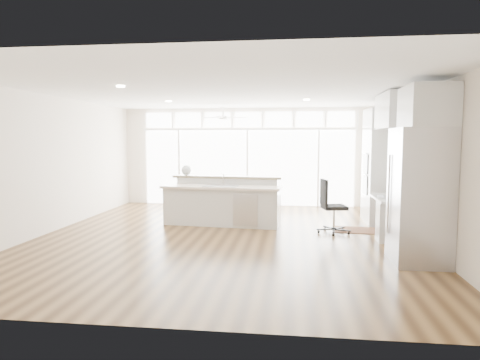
# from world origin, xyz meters

# --- Properties ---
(floor) EXTENTS (7.00, 8.00, 0.02)m
(floor) POSITION_xyz_m (0.00, 0.00, -0.01)
(floor) COLOR #3F2813
(floor) RESTS_ON ground
(ceiling) EXTENTS (7.00, 8.00, 0.02)m
(ceiling) POSITION_xyz_m (0.00, 0.00, 2.70)
(ceiling) COLOR white
(ceiling) RESTS_ON wall_back
(wall_back) EXTENTS (7.00, 0.04, 2.70)m
(wall_back) POSITION_xyz_m (0.00, 4.00, 1.35)
(wall_back) COLOR silver
(wall_back) RESTS_ON floor
(wall_front) EXTENTS (7.00, 0.04, 2.70)m
(wall_front) POSITION_xyz_m (0.00, -4.00, 1.35)
(wall_front) COLOR silver
(wall_front) RESTS_ON floor
(wall_left) EXTENTS (0.04, 8.00, 2.70)m
(wall_left) POSITION_xyz_m (-3.50, 0.00, 1.35)
(wall_left) COLOR silver
(wall_left) RESTS_ON floor
(wall_right) EXTENTS (0.04, 8.00, 2.70)m
(wall_right) POSITION_xyz_m (3.50, 0.00, 1.35)
(wall_right) COLOR silver
(wall_right) RESTS_ON floor
(glass_wall) EXTENTS (5.80, 0.06, 2.08)m
(glass_wall) POSITION_xyz_m (0.00, 3.94, 1.05)
(glass_wall) COLOR white
(glass_wall) RESTS_ON wall_back
(transom_row) EXTENTS (5.90, 0.06, 0.40)m
(transom_row) POSITION_xyz_m (0.00, 3.94, 2.38)
(transom_row) COLOR white
(transom_row) RESTS_ON wall_back
(desk_window) EXTENTS (0.04, 0.85, 0.85)m
(desk_window) POSITION_xyz_m (3.46, 0.30, 1.55)
(desk_window) COLOR silver
(desk_window) RESTS_ON wall_right
(ceiling_fan) EXTENTS (1.16, 1.16, 0.32)m
(ceiling_fan) POSITION_xyz_m (-0.50, 2.80, 2.48)
(ceiling_fan) COLOR white
(ceiling_fan) RESTS_ON ceiling
(recessed_lights) EXTENTS (3.40, 3.00, 0.02)m
(recessed_lights) POSITION_xyz_m (0.00, 0.20, 2.68)
(recessed_lights) COLOR #EDE4C9
(recessed_lights) RESTS_ON ceiling
(oven_cabinet) EXTENTS (0.64, 1.20, 2.50)m
(oven_cabinet) POSITION_xyz_m (3.17, 1.80, 1.25)
(oven_cabinet) COLOR silver
(oven_cabinet) RESTS_ON floor
(desk_nook) EXTENTS (0.72, 1.30, 0.76)m
(desk_nook) POSITION_xyz_m (3.13, 0.30, 0.38)
(desk_nook) COLOR silver
(desk_nook) RESTS_ON floor
(upper_cabinets) EXTENTS (0.64, 1.30, 0.64)m
(upper_cabinets) POSITION_xyz_m (3.17, 0.30, 2.35)
(upper_cabinets) COLOR silver
(upper_cabinets) RESTS_ON wall_right
(refrigerator) EXTENTS (0.76, 0.90, 2.00)m
(refrigerator) POSITION_xyz_m (3.11, -1.35, 1.00)
(refrigerator) COLOR #B8B7BD
(refrigerator) RESTS_ON floor
(fridge_cabinet) EXTENTS (0.64, 0.90, 0.60)m
(fridge_cabinet) POSITION_xyz_m (3.17, -1.35, 2.30)
(fridge_cabinet) COLOR silver
(fridge_cabinet) RESTS_ON wall_right
(framed_photos) EXTENTS (0.06, 0.22, 0.80)m
(framed_photos) POSITION_xyz_m (3.46, 0.92, 1.40)
(framed_photos) COLOR black
(framed_photos) RESTS_ON wall_right
(kitchen_island) EXTENTS (2.65, 1.22, 1.02)m
(kitchen_island) POSITION_xyz_m (-0.25, 1.11, 0.51)
(kitchen_island) COLOR silver
(kitchen_island) RESTS_ON floor
(rug) EXTENTS (0.97, 0.74, 0.01)m
(rug) POSITION_xyz_m (2.53, 0.86, 0.01)
(rug) COLOR #3B1E13
(rug) RESTS_ON floor
(office_chair) EXTENTS (0.63, 0.60, 1.05)m
(office_chair) POSITION_xyz_m (2.06, 0.56, 0.52)
(office_chair) COLOR black
(office_chair) RESTS_ON floor
(fishbowl) EXTENTS (0.25, 0.25, 0.23)m
(fishbowl) POSITION_xyz_m (-1.15, 1.61, 1.14)
(fishbowl) COLOR silver
(fishbowl) RESTS_ON kitchen_island
(monitor) EXTENTS (0.12, 0.49, 0.40)m
(monitor) POSITION_xyz_m (3.05, 0.30, 0.96)
(monitor) COLOR black
(monitor) RESTS_ON desk_nook
(keyboard) EXTENTS (0.16, 0.31, 0.01)m
(keyboard) POSITION_xyz_m (2.88, 0.30, 0.77)
(keyboard) COLOR silver
(keyboard) RESTS_ON desk_nook
(potted_plant) EXTENTS (0.33, 0.36, 0.25)m
(potted_plant) POSITION_xyz_m (3.17, 1.80, 2.62)
(potted_plant) COLOR #285E29
(potted_plant) RESTS_ON oven_cabinet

